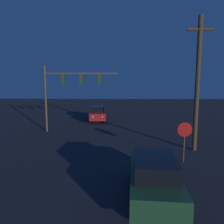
# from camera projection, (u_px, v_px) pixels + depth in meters

# --- Properties ---
(car_near) EXTENTS (2.10, 4.66, 1.70)m
(car_near) POSITION_uv_depth(u_px,v_px,m) (154.00, 176.00, 8.20)
(car_near) COLOR #1E4728
(car_near) RESTS_ON ground_plane
(car_far) EXTENTS (2.04, 4.64, 1.70)m
(car_far) POSITION_uv_depth(u_px,v_px,m) (98.00, 113.00, 25.14)
(car_far) COLOR #B21E1E
(car_far) RESTS_ON ground_plane
(traffic_signal_mast) EXTENTS (6.49, 0.30, 5.89)m
(traffic_signal_mast) POSITION_uv_depth(u_px,v_px,m) (67.00, 86.00, 19.12)
(traffic_signal_mast) COLOR brown
(traffic_signal_mast) RESTS_ON ground_plane
(stop_sign) EXTENTS (0.80, 0.07, 2.24)m
(stop_sign) POSITION_uv_depth(u_px,v_px,m) (185.00, 134.00, 11.95)
(stop_sign) COLOR brown
(stop_sign) RESTS_ON ground_plane
(utility_pole) EXTENTS (1.60, 0.28, 8.44)m
(utility_pole) POSITION_uv_depth(u_px,v_px,m) (197.00, 83.00, 13.71)
(utility_pole) COLOR #4C3823
(utility_pole) RESTS_ON ground_plane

